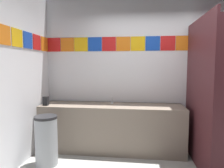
% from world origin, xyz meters
% --- Properties ---
extents(wall_back, '(4.34, 0.09, 2.85)m').
position_xyz_m(wall_back, '(-0.00, 1.50, 1.43)').
color(wall_back, silver).
rests_on(wall_back, ground_plane).
extents(vanity_counter, '(2.52, 0.62, 0.82)m').
position_xyz_m(vanity_counter, '(-0.86, 1.15, 0.42)').
color(vanity_counter, gray).
rests_on(vanity_counter, ground_plane).
extents(faucet_center, '(0.04, 0.10, 0.14)m').
position_xyz_m(faucet_center, '(-0.86, 1.24, 0.88)').
color(faucet_center, silver).
rests_on(faucet_center, vanity_counter).
extents(soap_dispenser, '(0.09, 0.09, 0.16)m').
position_xyz_m(soap_dispenser, '(-2.00, 0.96, 0.90)').
color(soap_dispenser, black).
rests_on(soap_dispenser, vanity_counter).
extents(stall_divider, '(0.92, 1.32, 2.23)m').
position_xyz_m(stall_divider, '(0.68, 0.55, 1.11)').
color(stall_divider, '#471E23').
rests_on(stall_divider, ground_plane).
extents(toilet, '(0.39, 0.49, 0.74)m').
position_xyz_m(toilet, '(0.97, 1.03, 0.30)').
color(toilet, white).
rests_on(toilet, ground_plane).
extents(trash_bin, '(0.34, 0.34, 0.76)m').
position_xyz_m(trash_bin, '(-1.79, 0.48, 0.38)').
color(trash_bin, '#999EA3').
rests_on(trash_bin, ground_plane).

